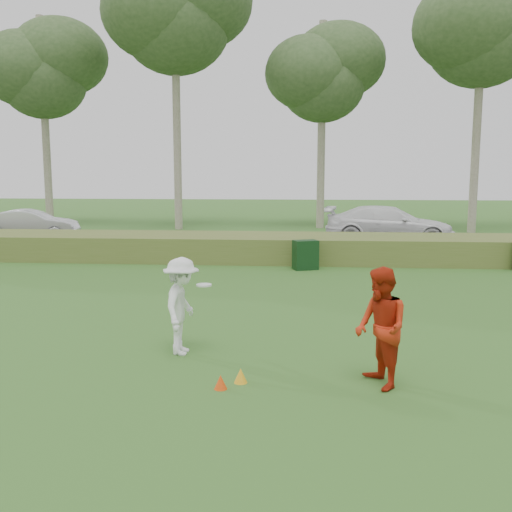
# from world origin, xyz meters

# --- Properties ---
(ground) EXTENTS (120.00, 120.00, 0.00)m
(ground) POSITION_xyz_m (0.00, 0.00, 0.00)
(ground) COLOR #2B5E1F
(ground) RESTS_ON ground
(reed_strip) EXTENTS (80.00, 3.00, 0.90)m
(reed_strip) POSITION_xyz_m (0.00, 12.00, 0.45)
(reed_strip) COLOR #516428
(reed_strip) RESTS_ON ground
(park_road) EXTENTS (80.00, 6.00, 0.06)m
(park_road) POSITION_xyz_m (0.00, 17.00, 0.03)
(park_road) COLOR #2D2D2D
(park_road) RESTS_ON ground
(tree_2) EXTENTS (6.50, 6.50, 12.00)m
(tree_2) POSITION_xyz_m (-14.00, 24.00, 8.97)
(tree_2) COLOR gray
(tree_2) RESTS_ON ground
(tree_3) EXTENTS (7.80, 7.80, 15.50)m
(tree_3) POSITION_xyz_m (-6.00, 23.00, 11.60)
(tree_3) COLOR gray
(tree_3) RESTS_ON ground
(tree_4) EXTENTS (6.24, 6.24, 11.50)m
(tree_4) POSITION_xyz_m (2.00, 24.50, 8.59)
(tree_4) COLOR gray
(tree_4) RESTS_ON ground
(tree_5) EXTENTS (7.28, 7.28, 14.00)m
(tree_5) POSITION_xyz_m (10.00, 22.50, 10.47)
(tree_5) COLOR gray
(tree_5) RESTS_ON ground
(player_white) EXTENTS (0.87, 1.13, 1.71)m
(player_white) POSITION_xyz_m (-1.04, 0.88, 0.86)
(player_white) COLOR white
(player_white) RESTS_ON ground
(player_red) EXTENTS (0.91, 1.04, 1.80)m
(player_red) POSITION_xyz_m (2.22, -0.44, 0.90)
(player_red) COLOR red
(player_red) RESTS_ON ground
(cone_orange) EXTENTS (0.19, 0.19, 0.21)m
(cone_orange) POSITION_xyz_m (-0.12, -0.73, 0.11)
(cone_orange) COLOR #EF450C
(cone_orange) RESTS_ON ground
(cone_yellow) EXTENTS (0.21, 0.21, 0.23)m
(cone_yellow) POSITION_xyz_m (0.14, -0.45, 0.11)
(cone_yellow) COLOR #F4AA19
(cone_yellow) RESTS_ON ground
(utility_cabinet) EXTENTS (0.90, 0.73, 0.97)m
(utility_cabinet) POSITION_xyz_m (1.13, 9.95, 0.49)
(utility_cabinet) COLOR #113314
(utility_cabinet) RESTS_ON ground
(car_mid) EXTENTS (4.49, 2.30, 1.41)m
(car_mid) POSITION_xyz_m (-11.66, 16.86, 0.77)
(car_mid) COLOR silver
(car_mid) RESTS_ON park_road
(car_right) EXTENTS (5.92, 3.06, 1.64)m
(car_right) POSITION_xyz_m (4.86, 17.04, 0.88)
(car_right) COLOR white
(car_right) RESTS_ON park_road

